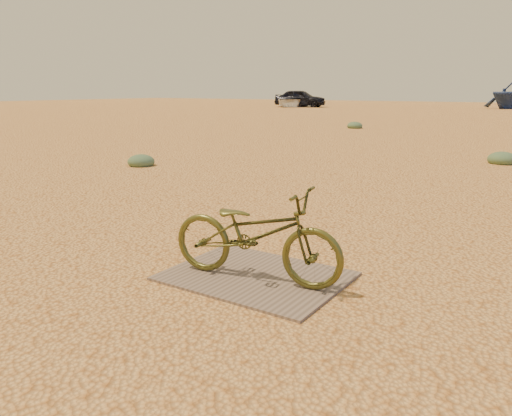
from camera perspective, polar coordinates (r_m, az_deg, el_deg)
The scene contains 8 objects.
ground at distance 4.78m, azimuth 1.97°, elevation -5.41°, with size 120.00×120.00×0.00m, color #E7AE5D.
plywood_board at distance 4.23m, azimuth 0.00°, elevation -7.78°, with size 1.44×1.10×0.02m, color #7B6552.
bicycle at distance 4.02m, azimuth -0.04°, elevation -2.96°, with size 0.51×1.47×0.77m, color #4B4A1B.
car at distance 44.20m, azimuth 5.09°, elevation 12.39°, with size 1.75×4.34×1.48m, color black.
boat_near_left at distance 44.58m, azimuth 4.37°, elevation 12.15°, with size 3.69×5.17×1.07m, color white.
kale_a at distance 10.58m, azimuth -12.98°, elevation 4.74°, with size 0.55×0.55×0.30m, color #5B754B.
kale_b at distance 11.83m, azimuth 26.28°, elevation 4.58°, with size 0.59×0.59×0.33m, color #5B754B.
kale_c at distance 20.62m, azimuth 11.21°, elevation 8.93°, with size 0.61×0.61×0.33m, color #5B754B.
Camera 1 is at (2.35, -3.86, 1.55)m, focal length 35.00 mm.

